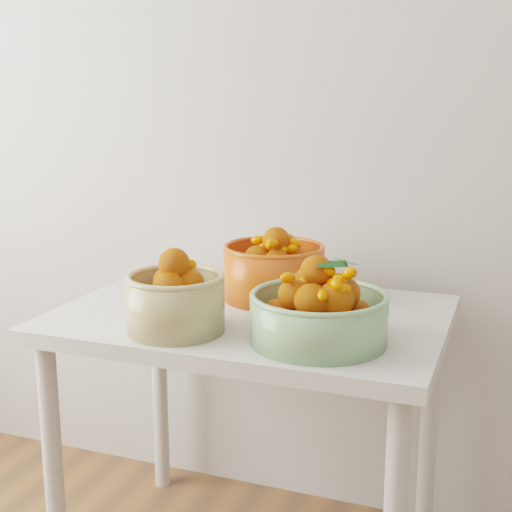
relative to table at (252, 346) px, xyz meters
The scene contains 4 objects.
table is the anchor object (origin of this frame).
bowl_cream 0.30m from the table, 118.28° to the right, with size 0.25×0.25×0.20m.
bowl_green 0.33m from the table, 36.66° to the right, with size 0.38×0.38×0.20m.
bowl_orange 0.23m from the table, 84.90° to the left, with size 0.36×0.36×0.20m.
Camera 1 is at (0.41, -0.07, 1.30)m, focal length 50.00 mm.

